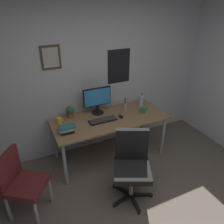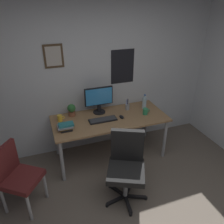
% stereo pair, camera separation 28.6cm
% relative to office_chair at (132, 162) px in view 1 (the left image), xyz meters
% --- Properties ---
extents(wall_back, '(4.40, 0.10, 2.60)m').
position_rel_office_chair_xyz_m(wall_back, '(-0.07, 1.34, 0.77)').
color(wall_back, silver).
rests_on(wall_back, ground_plane).
extents(desk, '(1.79, 0.78, 0.73)m').
position_rel_office_chair_xyz_m(desk, '(0.08, 0.87, 0.13)').
color(desk, '#936D47').
rests_on(desk, ground_plane).
extents(office_chair, '(0.61, 0.61, 0.95)m').
position_rel_office_chair_xyz_m(office_chair, '(0.00, 0.00, 0.00)').
color(office_chair, black).
rests_on(office_chair, ground_plane).
extents(side_chair, '(0.59, 0.59, 0.88)m').
position_rel_office_chair_xyz_m(side_chair, '(-1.33, 0.30, -0.03)').
color(side_chair, '#591E1E').
rests_on(side_chair, ground_plane).
extents(monitor, '(0.46, 0.20, 0.43)m').
position_rel_office_chair_xyz_m(monitor, '(-0.02, 1.10, 0.44)').
color(monitor, black).
rests_on(monitor, desk).
extents(keyboard, '(0.43, 0.15, 0.03)m').
position_rel_office_chair_xyz_m(keyboard, '(-0.05, 0.82, 0.21)').
color(keyboard, black).
rests_on(keyboard, desk).
extents(computer_mouse, '(0.06, 0.11, 0.04)m').
position_rel_office_chair_xyz_m(computer_mouse, '(0.25, 0.80, 0.22)').
color(computer_mouse, black).
rests_on(computer_mouse, desk).
extents(water_bottle, '(0.07, 0.07, 0.25)m').
position_rel_office_chair_xyz_m(water_bottle, '(0.73, 0.98, 0.31)').
color(water_bottle, silver).
rests_on(water_bottle, desk).
extents(coffee_mug_near, '(0.11, 0.07, 0.10)m').
position_rel_office_chair_xyz_m(coffee_mug_near, '(-0.67, 1.02, 0.25)').
color(coffee_mug_near, yellow).
rests_on(coffee_mug_near, desk).
extents(coffee_mug_far, '(0.12, 0.08, 0.10)m').
position_rel_office_chair_xyz_m(coffee_mug_far, '(0.66, 0.79, 0.25)').
color(coffee_mug_far, '#2D8C59').
rests_on(coffee_mug_far, desk).
extents(potted_plant, '(0.13, 0.13, 0.19)m').
position_rel_office_chair_xyz_m(potted_plant, '(-0.47, 1.14, 0.30)').
color(potted_plant, brown).
rests_on(potted_plant, desk).
extents(pen_cup, '(0.07, 0.07, 0.20)m').
position_rel_office_chair_xyz_m(pen_cup, '(0.45, 1.04, 0.25)').
color(pen_cup, '#9EA0A5').
rests_on(pen_cup, desk).
extents(book_stack_left, '(0.23, 0.17, 0.10)m').
position_rel_office_chair_xyz_m(book_stack_left, '(-0.63, 0.74, 0.25)').
color(book_stack_left, black).
rests_on(book_stack_left, desk).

